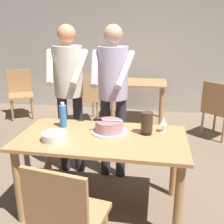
{
  "coord_description": "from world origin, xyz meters",
  "views": [
    {
      "loc": [
        0.47,
        -2.16,
        1.7
      ],
      "look_at": [
        0.05,
        0.27,
        0.9
      ],
      "focal_mm": 42.64,
      "sensor_mm": 36.0,
      "label": 1
    }
  ],
  "objects": [
    {
      "name": "background_table",
      "position": [
        0.14,
        2.58,
        0.58
      ],
      "size": [
        1.0,
        0.7,
        0.74
      ],
      "color": "tan",
      "rests_on": "ground_plane"
    },
    {
      "name": "water_bottle",
      "position": [
        -0.42,
        0.18,
        0.86
      ],
      "size": [
        0.07,
        0.07,
        0.25
      ],
      "color": "#387AC6",
      "rests_on": "main_dining_table"
    },
    {
      "name": "background_chair_1",
      "position": [
        1.42,
        1.98,
        0.49
      ],
      "size": [
        0.62,
        0.62,
        0.9
      ],
      "color": "tan",
      "rests_on": "ground_plane"
    },
    {
      "name": "hurricane_lamp",
      "position": [
        0.39,
        0.13,
        0.86
      ],
      "size": [
        0.11,
        0.11,
        0.21
      ],
      "color": "black",
      "rests_on": "main_dining_table"
    },
    {
      "name": "cake_on_platter",
      "position": [
        0.05,
        0.12,
        0.8
      ],
      "size": [
        0.34,
        0.34,
        0.11
      ],
      "color": "silver",
      "rests_on": "main_dining_table"
    },
    {
      "name": "chair_near_side",
      "position": [
        -0.08,
        -0.77,
        0.49
      ],
      "size": [
        0.5,
        0.5,
        0.9
      ],
      "color": "tan",
      "rests_on": "ground_plane"
    },
    {
      "name": "back_wall",
      "position": [
        0.0,
        3.28,
        1.35
      ],
      "size": [
        10.0,
        0.12,
        2.7
      ],
      "primitive_type": "cube",
      "color": "#BCB7AD",
      "rests_on": "ground_plane"
    },
    {
      "name": "person_cutting_cake",
      "position": [
        0.0,
        0.6,
        1.08
      ],
      "size": [
        0.47,
        0.56,
        1.72
      ],
      "color": "#2D2D38",
      "rests_on": "ground_plane"
    },
    {
      "name": "plate_stack",
      "position": [
        -0.39,
        -0.15,
        0.79
      ],
      "size": [
        0.22,
        0.22,
        0.07
      ],
      "color": "white",
      "rests_on": "main_dining_table"
    },
    {
      "name": "wine_glass_near",
      "position": [
        0.54,
        0.21,
        0.85
      ],
      "size": [
        0.08,
        0.08,
        0.14
      ],
      "color": "silver",
      "rests_on": "main_dining_table"
    },
    {
      "name": "main_dining_table",
      "position": [
        0.0,
        0.0,
        0.63
      ],
      "size": [
        1.52,
        0.79,
        0.75
      ],
      "color": "tan",
      "rests_on": "ground_plane"
    },
    {
      "name": "cake_knife",
      "position": [
        -0.02,
        0.12,
        0.87
      ],
      "size": [
        0.27,
        0.03,
        0.02
      ],
      "color": "silver",
      "rests_on": "cake_on_platter"
    },
    {
      "name": "background_chair_2",
      "position": [
        -0.78,
        2.32,
        0.49
      ],
      "size": [
        0.59,
        0.59,
        0.9
      ],
      "color": "tan",
      "rests_on": "ground_plane"
    },
    {
      "name": "person_standing_beside",
      "position": [
        -0.51,
        0.63,
        1.08
      ],
      "size": [
        0.46,
        0.57,
        1.72
      ],
      "color": "#2D2D38",
      "rests_on": "ground_plane"
    },
    {
      "name": "background_chair_0",
      "position": [
        -2.12,
        2.45,
        0.49
      ],
      "size": [
        0.6,
        0.6,
        0.9
      ],
      "color": "tan",
      "rests_on": "ground_plane"
    },
    {
      "name": "ground_plane",
      "position": [
        0.0,
        0.0,
        0.0
      ],
      "size": [
        14.0,
        14.0,
        0.0
      ],
      "primitive_type": "plane",
      "color": "#7A6651"
    }
  ]
}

